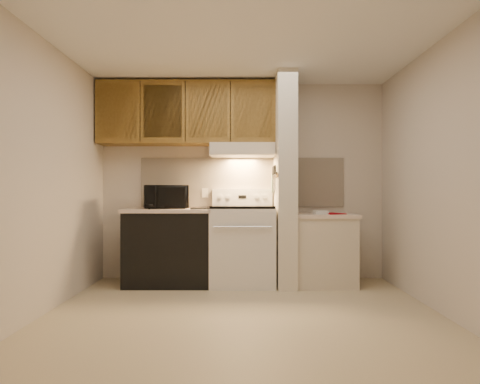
{
  "coord_description": "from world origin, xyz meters",
  "views": [
    {
      "loc": [
        -0.02,
        -3.66,
        1.11
      ],
      "look_at": [
        -0.03,
        0.75,
        1.11
      ],
      "focal_mm": 30.0,
      "sensor_mm": 36.0,
      "label": 1
    }
  ],
  "objects": [
    {
      "name": "cab_door_a",
      "position": [
        -1.51,
        1.17,
        2.08
      ],
      "size": [
        0.46,
        0.01,
        0.63
      ],
      "primitive_type": "cube",
      "color": "brown",
      "rests_on": "upper_cabinets"
    },
    {
      "name": "oven_mitt",
      "position": [
        0.38,
        1.32,
        1.22
      ],
      "size": [
        0.03,
        0.1,
        0.23
      ],
      "primitive_type": "cube",
      "color": "gray",
      "rests_on": "partition_pillar"
    },
    {
      "name": "range_knob_left_outer",
      "position": [
        -0.28,
        1.4,
        1.05
      ],
      "size": [
        0.05,
        0.02,
        0.05
      ],
      "primitive_type": "cylinder",
      "rotation": [
        1.57,
        0.0,
        0.0
      ],
      "color": "silver",
      "rests_on": "range_backguard"
    },
    {
      "name": "range_backguard",
      "position": [
        0.0,
        1.44,
        1.05
      ],
      "size": [
        0.76,
        0.08,
        0.2
      ],
      "primitive_type": "cube",
      "color": "silver",
      "rests_on": "range_body"
    },
    {
      "name": "partition_pillar",
      "position": [
        0.51,
        1.15,
        1.25
      ],
      "size": [
        0.22,
        0.7,
        2.5
      ],
      "primitive_type": "cube",
      "color": "beige",
      "rests_on": "floor"
    },
    {
      "name": "knife_handle_e",
      "position": [
        0.38,
        1.27,
        1.37
      ],
      "size": [
        0.02,
        0.02,
        0.1
      ],
      "primitive_type": "cylinder",
      "color": "black",
      "rests_on": "knife_strip"
    },
    {
      "name": "range_knob_left_inner",
      "position": [
        -0.18,
        1.4,
        1.05
      ],
      "size": [
        0.05,
        0.02,
        0.05
      ],
      "primitive_type": "cylinder",
      "rotation": [
        1.57,
        0.0,
        0.0
      ],
      "color": "silver",
      "rests_on": "range_backguard"
    },
    {
      "name": "knife_blade_a",
      "position": [
        0.38,
        0.93,
        1.22
      ],
      "size": [
        0.01,
        0.03,
        0.16
      ],
      "primitive_type": "cube",
      "color": "silver",
      "rests_on": "knife_strip"
    },
    {
      "name": "knife_blade_d",
      "position": [
        0.38,
        1.17,
        1.22
      ],
      "size": [
        0.01,
        0.04,
        0.16
      ],
      "primitive_type": "cube",
      "color": "silver",
      "rests_on": "knife_strip"
    },
    {
      "name": "right_cab_base",
      "position": [
        0.97,
        1.15,
        0.4
      ],
      "size": [
        0.7,
        0.6,
        0.81
      ],
      "primitive_type": "cube",
      "color": "beige",
      "rests_on": "floor"
    },
    {
      "name": "knife_handle_a",
      "position": [
        0.38,
        0.95,
        1.37
      ],
      "size": [
        0.02,
        0.02,
        0.1
      ],
      "primitive_type": "cylinder",
      "color": "black",
      "rests_on": "knife_strip"
    },
    {
      "name": "range_body",
      "position": [
        0.0,
        1.16,
        0.46
      ],
      "size": [
        0.76,
        0.65,
        0.92
      ],
      "primitive_type": "cube",
      "color": "silver",
      "rests_on": "floor"
    },
    {
      "name": "left_countertop",
      "position": [
        -0.88,
        1.17,
        0.89
      ],
      "size": [
        1.04,
        0.67,
        0.04
      ],
      "primitive_type": "cube",
      "color": "beige",
      "rests_on": "dishwasher_front"
    },
    {
      "name": "cab_gap_b",
      "position": [
        -0.69,
        1.16,
        2.08
      ],
      "size": [
        0.01,
        0.01,
        0.73
      ],
      "primitive_type": "cube",
      "color": "black",
      "rests_on": "upper_cabinets"
    },
    {
      "name": "cab_gap_a",
      "position": [
        -1.23,
        1.16,
        2.08
      ],
      "size": [
        0.01,
        0.01,
        0.73
      ],
      "primitive_type": "cube",
      "color": "black",
      "rests_on": "upper_cabinets"
    },
    {
      "name": "oven_handle",
      "position": [
        0.0,
        0.8,
        0.72
      ],
      "size": [
        0.65,
        0.02,
        0.02
      ],
      "primitive_type": "cylinder",
      "rotation": [
        0.0,
        1.57,
        0.0
      ],
      "color": "silver",
      "rests_on": "range_body"
    },
    {
      "name": "range_knob_right_inner",
      "position": [
        0.18,
        1.4,
        1.05
      ],
      "size": [
        0.05,
        0.02,
        0.05
      ],
      "primitive_type": "cylinder",
      "rotation": [
        1.57,
        0.0,
        0.0
      ],
      "color": "silver",
      "rests_on": "range_backguard"
    },
    {
      "name": "white_box",
      "position": [
        0.92,
        1.05,
        0.87
      ],
      "size": [
        0.18,
        0.13,
        0.04
      ],
      "primitive_type": "cube",
      "rotation": [
        0.0,
        0.0,
        0.19
      ],
      "color": "white",
      "rests_on": "right_countertop"
    },
    {
      "name": "knife_blade_e",
      "position": [
        0.38,
        1.25,
        1.21
      ],
      "size": [
        0.01,
        0.04,
        0.18
      ],
      "primitive_type": "cube",
      "color": "silver",
      "rests_on": "knife_strip"
    },
    {
      "name": "teal_jar",
      "position": [
        -0.87,
        1.39,
        0.96
      ],
      "size": [
        0.1,
        0.1,
        0.1
      ],
      "primitive_type": "cylinder",
      "rotation": [
        0.0,
        0.0,
        0.12
      ],
      "color": "#316D71",
      "rests_on": "left_countertop"
    },
    {
      "name": "wall_left",
      "position": [
        -1.8,
        0.0,
        1.25
      ],
      "size": [
        0.02,
        3.0,
        2.5
      ],
      "primitive_type": "cube",
      "color": "beige",
      "rests_on": "floor"
    },
    {
      "name": "cab_door_c",
      "position": [
        -0.42,
        1.17,
        2.08
      ],
      "size": [
        0.46,
        0.01,
        0.63
      ],
      "primitive_type": "cube",
      "color": "brown",
      "rests_on": "upper_cabinets"
    },
    {
      "name": "dishwasher_front",
      "position": [
        -0.88,
        1.17,
        0.43
      ],
      "size": [
        1.0,
        0.63,
        0.87
      ],
      "primitive_type": "cube",
      "color": "black",
      "rests_on": "floor"
    },
    {
      "name": "wall_back",
      "position": [
        0.0,
        1.5,
        1.25
      ],
      "size": [
        3.6,
        2.5,
        0.02
      ],
      "primitive_type": "cube",
      "rotation": [
        1.57,
        0.0,
        0.0
      ],
      "color": "beige",
      "rests_on": "floor"
    },
    {
      "name": "range_display",
      "position": [
        0.0,
        1.4,
        1.05
      ],
      "size": [
        0.1,
        0.01,
        0.04
      ],
      "primitive_type": "cube",
      "color": "black",
      "rests_on": "range_backguard"
    },
    {
      "name": "knife_handle_b",
      "position": [
        0.38,
        1.02,
        1.37
      ],
      "size": [
        0.02,
        0.02,
        0.1
      ],
      "primitive_type": "cylinder",
      "color": "black",
      "rests_on": "knife_strip"
    },
    {
      "name": "floor",
      "position": [
        0.0,
        0.0,
        0.0
      ],
      "size": [
        3.6,
        3.6,
        0.0
      ],
      "primitive_type": "plane",
      "color": "#C3B28D",
      "rests_on": "ground"
    },
    {
      "name": "range_hood",
      "position": [
        0.0,
        1.28,
        1.62
      ],
      "size": [
        0.78,
        0.44,
        0.15
      ],
      "primitive_type": "cube",
      "color": "beige",
      "rests_on": "upper_cabinets"
    },
    {
      "name": "microwave",
      "position": [
        -0.93,
        1.18,
        1.05
      ],
      "size": [
        0.59,
        0.47,
        0.28
      ],
      "primitive_type": "imported",
      "rotation": [
        0.0,
        0.0,
        0.28
      ],
      "color": "black",
      "rests_on": "left_countertop"
    },
    {
      "name": "range_knob_right_outer",
      "position": [
        0.28,
        1.4,
        1.05
      ],
      "size": [
        0.05,
        0.02,
        0.05
      ],
      "primitive_type": "cylinder",
      "rotation": [
        1.57,
        0.0,
        0.0
      ],
      "color": "silver",
      "rests_on": "range_backguard"
    },
    {
      "name": "cooktop",
      "position": [
        0.0,
        1.16,
        0.94
      ],
      "size": [
        0.74,
        0.64,
        0.03
      ],
      "primitive_type": "cube",
      "color": "black",
      "rests_on": "range_body"
    },
    {
      "name": "knife_blade_c",
      "position": [
        0.38,
        1.09,
        1.2
      ],
      "size": [
        0.01,
        0.04,
        0.2
      ],
      "primitive_type": "cube",
      "color": "silver",
      "rests_on": "knife_strip"
    },
    {
      "name": "knife_handle_c",
      "position": [
        0.38,
        1.1,
        1.37
      ],
      "size": [
        0.02,
        0.02,
        0.1
      ],
      "primitive_type": "cylinder",
      "color": "black",
      "rests_on": "knife_strip"
    },
    {
      "name": "ceiling",
      "position": [
        0.0,
        0.0,
        2.5
      ],
      "size": [
        3.6,
        3.6,
        0.0
      ],
      "primitive_type": "plane",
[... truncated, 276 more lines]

